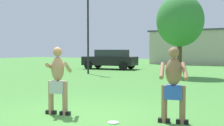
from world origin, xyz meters
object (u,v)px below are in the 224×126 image
Objects in this scene: player_near at (173,83)px; frisbee at (113,123)px; lamp_post at (88,23)px; player_in_gray at (58,78)px; car_black_near_post at (110,59)px; tree_left_field at (180,21)px.

player_near reaches higher than frisbee.
lamp_post reaches higher than player_near.
player_in_gray is 11.86m from lamp_post.
frisbee is 0.05× the size of lamp_post.
player_in_gray is at bearing -59.63° from lamp_post.
car_black_near_post is 0.94× the size of tree_left_field.
tree_left_field is (5.80, 0.87, -0.04)m from lamp_post.
car_black_near_post is (-6.81, 14.64, -0.08)m from player_in_gray.
tree_left_field is (-1.64, 10.96, 3.24)m from frisbee.
tree_left_field is (-0.07, 10.89, 2.34)m from player_in_gray.
frisbee is 12.96m from lamp_post.
car_black_near_post is 0.84× the size of lamp_post.
car_black_near_post is (-9.51, 14.08, -0.04)m from player_near.
tree_left_field is (6.74, -3.74, 2.43)m from car_black_near_post.
lamp_post is at bearing 126.44° from frisbee.
car_black_near_post is at bearing 101.42° from lamp_post.
tree_left_field is at bearing 90.36° from player_in_gray.
lamp_post is (0.93, -4.61, 2.46)m from car_black_near_post.
player_near reaches higher than car_black_near_post.
player_in_gray is 0.31× the size of lamp_post.
player_near is 13.00m from lamp_post.
tree_left_field is at bearing 98.53° from frisbee.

